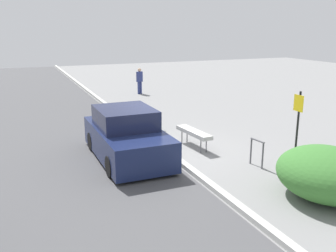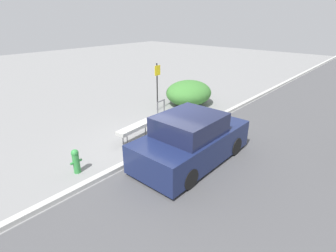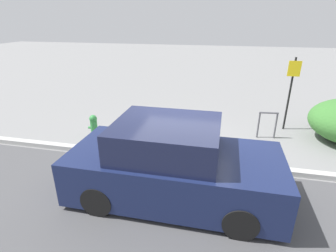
# 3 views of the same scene
# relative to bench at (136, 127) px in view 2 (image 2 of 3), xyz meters

# --- Properties ---
(ground_plane) EXTENTS (60.00, 60.00, 0.00)m
(ground_plane) POSITION_rel_bench_xyz_m (0.16, -1.09, -0.53)
(ground_plane) COLOR gray
(road_strip) EXTENTS (60.00, 10.00, 0.01)m
(road_strip) POSITION_rel_bench_xyz_m (0.16, -6.24, -0.53)
(road_strip) COLOR #4C4C4F
(road_strip) RESTS_ON ground_plane
(curb) EXTENTS (60.00, 0.20, 0.13)m
(curb) POSITION_rel_bench_xyz_m (0.16, -1.09, -0.47)
(curb) COLOR #B7B7B2
(curb) RESTS_ON ground_plane
(bench) EXTENTS (1.79, 0.54, 0.61)m
(bench) POSITION_rel_bench_xyz_m (0.00, 0.00, 0.00)
(bench) COLOR #515156
(bench) RESTS_ON ground_plane
(bike_rack) EXTENTS (0.55, 0.11, 0.83)m
(bike_rack) POSITION_rel_bench_xyz_m (2.33, 0.91, -0.03)
(bike_rack) COLOR #515156
(bike_rack) RESTS_ON ground_plane
(sign_post) EXTENTS (0.36, 0.08, 2.30)m
(sign_post) POSITION_rel_bench_xyz_m (2.98, 1.74, 0.85)
(sign_post) COLOR black
(sign_post) RESTS_ON ground_plane
(fire_hydrant) EXTENTS (0.36, 0.22, 0.77)m
(fire_hydrant) POSITION_rel_bench_xyz_m (-2.68, -0.30, -0.12)
(fire_hydrant) COLOR #338C3F
(fire_hydrant) RESTS_ON ground_plane
(shrub_hedge) EXTENTS (2.48, 2.25, 1.25)m
(shrub_hedge) POSITION_rel_bench_xyz_m (4.73, 1.16, 0.10)
(shrub_hedge) COLOR #3D7A33
(shrub_hedge) RESTS_ON ground_plane
(parked_car_near) EXTENTS (4.09, 1.91, 1.59)m
(parked_car_near) POSITION_rel_bench_xyz_m (0.13, -2.42, 0.17)
(parked_car_near) COLOR black
(parked_car_near) RESTS_ON ground_plane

